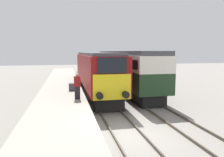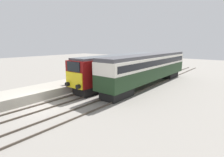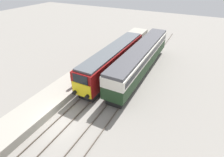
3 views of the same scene
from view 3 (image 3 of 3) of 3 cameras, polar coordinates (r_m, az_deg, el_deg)
ground_plane at (r=18.63m, az=-16.25°, el=-14.15°), size 120.00×120.00×0.00m
platform_left at (r=24.83m, az=-10.02°, el=0.81°), size 3.50×50.00×0.90m
rails_near_track at (r=21.38m, az=-7.46°, el=-5.81°), size 1.51×60.00×0.14m
rails_far_track at (r=19.99m, az=0.75°, el=-8.59°), size 1.50×60.00×0.14m
locomotive at (r=25.08m, az=0.60°, el=6.35°), size 2.70×16.22×4.01m
passenger_carriage at (r=25.50m, az=9.53°, el=6.96°), size 2.75×18.57×4.14m
person_on_platform at (r=21.49m, az=-12.65°, el=-0.59°), size 0.44×0.26×1.78m
luggage_crate at (r=24.16m, az=-7.87°, el=2.14°), size 0.70×0.56×0.60m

